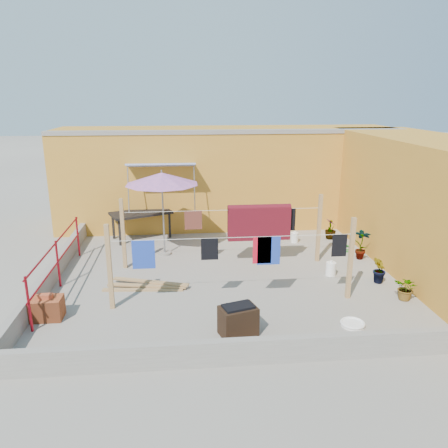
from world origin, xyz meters
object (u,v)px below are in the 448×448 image
at_px(outdoor_table, 141,214).
at_px(water_jug_a, 331,269).
at_px(white_basin, 353,324).
at_px(plant_back_a, 264,222).
at_px(brazier, 238,320).
at_px(water_jug_b, 294,237).
at_px(brick_stack, 47,308).
at_px(patio_umbrella, 162,179).
at_px(green_hose, 344,248).

bearing_deg(outdoor_table, water_jug_a, -35.10).
distance_m(white_basin, plant_back_a, 5.83).
distance_m(brazier, water_jug_b, 5.55).
relative_size(brazier, plant_back_a, 0.92).
distance_m(brick_stack, water_jug_a, 6.43).
height_order(brick_stack, white_basin, brick_stack).
relative_size(white_basin, water_jug_b, 1.36).
distance_m(patio_umbrella, white_basin, 6.01).
height_order(patio_umbrella, outdoor_table, patio_umbrella).
distance_m(patio_umbrella, water_jug_b, 4.34).
bearing_deg(green_hose, water_jug_b, 149.03).
relative_size(patio_umbrella, brazier, 3.11).
distance_m(patio_umbrella, brick_stack, 4.46).
height_order(brazier, water_jug_b, brazier).
bearing_deg(brazier, brick_stack, 165.41).
bearing_deg(water_jug_b, brazier, -114.93).
xyz_separation_m(patio_umbrella, green_hose, (5.07, -0.09, -2.07)).
height_order(brazier, white_basin, brazier).
xyz_separation_m(brazier, green_hose, (3.60, 4.28, -0.25)).
relative_size(water_jug_a, water_jug_b, 1.11).
xyz_separation_m(water_jug_b, green_hose, (1.26, -0.75, -0.12)).
relative_size(brick_stack, green_hose, 1.13).
bearing_deg(water_jug_b, patio_umbrella, -170.14).
bearing_deg(water_jug_a, plant_back_a, 106.81).
height_order(water_jug_b, green_hose, water_jug_b).
xyz_separation_m(water_jug_a, green_hose, (1.00, 1.78, -0.13)).
bearing_deg(plant_back_a, white_basin, -83.68).
bearing_deg(green_hose, outdoor_table, 164.59).
relative_size(outdoor_table, water_jug_a, 5.17).
height_order(water_jug_a, water_jug_b, water_jug_a).
xyz_separation_m(patio_umbrella, outdoor_table, (-0.74, 1.51, -1.36)).
bearing_deg(patio_umbrella, outdoor_table, 116.09).
bearing_deg(water_jug_b, water_jug_a, -84.31).
height_order(water_jug_a, plant_back_a, plant_back_a).
bearing_deg(white_basin, plant_back_a, 96.32).
height_order(white_basin, water_jug_a, water_jug_a).
distance_m(brick_stack, green_hose, 7.97).
height_order(water_jug_a, green_hose, water_jug_a).
relative_size(patio_umbrella, water_jug_b, 6.84).
distance_m(outdoor_table, brazier, 6.30).
xyz_separation_m(water_jug_b, plant_back_a, (-0.77, 0.85, 0.26)).
relative_size(water_jug_a, green_hose, 0.72).
distance_m(green_hose, plant_back_a, 2.61).
distance_m(outdoor_table, brick_stack, 5.16).
bearing_deg(brazier, water_jug_b, 65.07).
bearing_deg(water_jug_b, white_basin, -91.49).
height_order(patio_umbrella, plant_back_a, patio_umbrella).
xyz_separation_m(brick_stack, brazier, (3.65, -0.95, 0.06)).
height_order(outdoor_table, plant_back_a, outdoor_table).
bearing_deg(white_basin, green_hose, 71.66).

